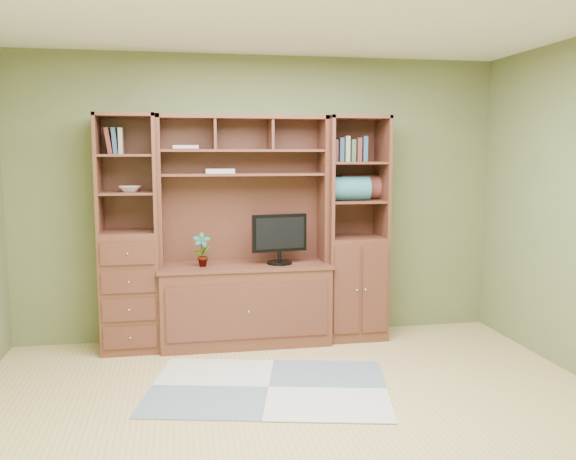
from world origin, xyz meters
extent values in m
cube|color=tan|center=(0.00, 0.00, 0.00)|extent=(4.60, 4.10, 0.04)
cube|color=white|center=(0.00, 0.00, 2.60)|extent=(4.60, 4.10, 0.04)
cube|color=#626C40|center=(0.00, 2.00, 1.30)|extent=(4.50, 0.04, 2.60)
cube|color=#626C40|center=(0.00, -2.00, 1.30)|extent=(4.50, 0.04, 2.60)
cube|color=#532A1D|center=(-0.19, 1.73, 1.02)|extent=(1.54, 0.53, 2.05)
cube|color=#532A1D|center=(-1.19, 1.77, 1.02)|extent=(0.50, 0.45, 2.05)
cube|color=#532A1D|center=(0.84, 1.77, 1.02)|extent=(0.55, 0.45, 2.05)
cube|color=#939998|center=(-0.14, 0.65, 0.01)|extent=(1.95, 1.51, 0.01)
cube|color=black|center=(0.12, 1.70, 1.04)|extent=(0.53, 0.30, 0.62)
imported|color=#B76A3E|center=(-0.57, 1.70, 0.88)|extent=(0.16, 0.11, 0.30)
cube|color=#B0A396|center=(-0.39, 1.82, 1.56)|extent=(0.25, 0.18, 0.04)
imported|color=beige|center=(-1.17, 1.77, 1.41)|extent=(0.19, 0.19, 0.05)
cube|color=#29616E|center=(0.76, 1.73, 1.40)|extent=(0.37, 0.22, 0.22)
cube|color=brown|center=(0.93, 1.85, 1.40)|extent=(0.40, 0.22, 0.22)
camera|label=1|loc=(-0.78, -3.61, 1.72)|focal=38.00mm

